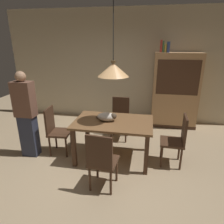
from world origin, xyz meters
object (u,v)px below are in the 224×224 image
object	(u,v)px
chair_left_side	(56,129)
person_standing	(26,115)
chair_far_back	(120,116)
book_yellow_short	(165,48)
hutch_bookcase	(175,92)
book_red_tall	(161,46)
chair_near_front	(102,159)
book_blue_wide	(168,47)
chair_right_side	(177,138)
dining_table	(113,126)
pendant_lamp	(113,70)
cat_sleeping	(107,117)
book_green_slim	(163,47)

from	to	relation	value
chair_left_side	person_standing	xyz separation A→B (m)	(-0.46, -0.17, 0.31)
chair_far_back	book_yellow_short	distance (m)	1.94
person_standing	chair_far_back	bearing A→B (deg)	33.61
chair_left_side	book_yellow_short	xyz separation A→B (m)	(2.04, 1.82, 1.43)
book_yellow_short	hutch_bookcase	bearing A→B (deg)	-0.26
hutch_bookcase	book_red_tall	size ratio (longest dim) A/B	6.61
chair_left_side	chair_near_front	world-z (taller)	same
book_red_tall	book_yellow_short	size ratio (longest dim) A/B	1.40
chair_near_front	hutch_bookcase	distance (m)	2.99
book_blue_wide	book_yellow_short	bearing A→B (deg)	180.00
chair_far_back	book_yellow_short	bearing A→B (deg)	45.57
chair_near_front	book_yellow_short	world-z (taller)	book_yellow_short
chair_right_side	book_yellow_short	distance (m)	2.32
dining_table	pendant_lamp	distance (m)	1.01
chair_near_front	book_blue_wide	xyz separation A→B (m)	(0.99, 2.69, 1.46)
chair_near_front	dining_table	bearing A→B (deg)	89.51
chair_left_side	person_standing	distance (m)	0.58
chair_left_side	cat_sleeping	world-z (taller)	chair_left_side
chair_right_side	pendant_lamp	bearing A→B (deg)	179.85
dining_table	chair_left_side	size ratio (longest dim) A/B	1.51
chair_far_back	chair_right_side	bearing A→B (deg)	-37.97
dining_table	pendant_lamp	bearing A→B (deg)	82.87
chair_near_front	chair_right_side	bearing A→B (deg)	37.61
chair_right_side	dining_table	bearing A→B (deg)	179.85
dining_table	hutch_bookcase	xyz separation A→B (m)	(1.25, 1.81, 0.24)
chair_left_side	book_red_tall	size ratio (longest dim) A/B	3.32
chair_left_side	pendant_lamp	world-z (taller)	pendant_lamp
pendant_lamp	chair_far_back	bearing A→B (deg)	90.07
chair_far_back	pendant_lamp	xyz separation A→B (m)	(0.00, -0.88, 1.15)
chair_far_back	book_yellow_short	size ratio (longest dim) A/B	4.65
chair_right_side	book_yellow_short	size ratio (longest dim) A/B	4.65
chair_right_side	book_blue_wide	xyz separation A→B (m)	(-0.15, 1.82, 1.46)
chair_far_back	book_red_tall	bearing A→B (deg)	48.87
chair_left_side	chair_far_back	size ratio (longest dim) A/B	1.00
cat_sleeping	book_red_tall	distance (m)	2.34
pendant_lamp	cat_sleeping	bearing A→B (deg)	177.70
dining_table	hutch_bookcase	world-z (taller)	hutch_bookcase
cat_sleeping	person_standing	size ratio (longest dim) A/B	0.24
book_yellow_short	chair_left_side	bearing A→B (deg)	-138.31
hutch_bookcase	book_blue_wide	xyz separation A→B (m)	(-0.26, 0.00, 1.08)
chair_left_side	hutch_bookcase	bearing A→B (deg)	37.46
cat_sleeping	person_standing	bearing A→B (deg)	-172.99
dining_table	chair_near_front	xyz separation A→B (m)	(-0.01, -0.88, -0.14)
chair_right_side	pendant_lamp	distance (m)	1.61
book_red_tall	book_green_slim	bearing A→B (deg)	0.00
dining_table	chair_near_front	distance (m)	0.89
chair_far_back	book_green_slim	size ratio (longest dim) A/B	3.58
book_red_tall	book_yellow_short	bearing A→B (deg)	0.00
book_red_tall	person_standing	bearing A→B (deg)	-140.38
book_red_tall	chair_right_side	bearing A→B (deg)	-80.23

